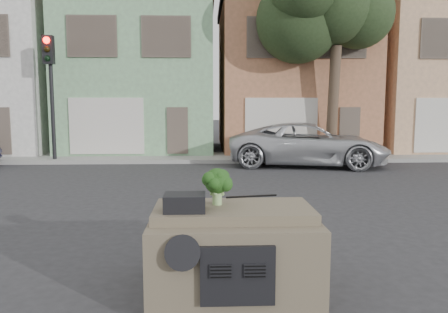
{
  "coord_description": "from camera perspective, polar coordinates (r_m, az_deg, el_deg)",
  "views": [
    {
      "loc": [
        -0.33,
        -8.36,
        2.35
      ],
      "look_at": [
        0.04,
        0.5,
        1.3
      ],
      "focal_mm": 35.0,
      "sensor_mm": 36.0,
      "label": 1
    }
  ],
  "objects": [
    {
      "name": "sidewalk",
      "position": [
        19.0,
        -1.4,
        -0.11
      ],
      "size": [
        40.0,
        3.0,
        0.15
      ],
      "primitive_type": "cube",
      "color": "gray",
      "rests_on": "ground"
    },
    {
      "name": "townhouse_mint",
      "position": [
        23.12,
        -10.46,
        10.19
      ],
      "size": [
        7.2,
        8.2,
        7.55
      ],
      "primitive_type": "cube",
      "color": "#7EAE7F",
      "rests_on": "ground"
    },
    {
      "name": "wiper_arm",
      "position": [
        5.9,
        3.61,
        -5.2
      ],
      "size": [
        0.69,
        0.15,
        0.02
      ],
      "primitive_type": "cube",
      "rotation": [
        0.0,
        0.0,
        0.17
      ],
      "color": "black",
      "rests_on": "car_dashboard"
    },
    {
      "name": "silver_pickup",
      "position": [
        17.23,
        10.91,
        -1.19
      ],
      "size": [
        6.45,
        3.92,
        1.67
      ],
      "primitive_type": "imported",
      "rotation": [
        0.0,
        0.0,
        1.37
      ],
      "color": "silver",
      "rests_on": "ground"
    },
    {
      "name": "tree_near",
      "position": [
        19.02,
        14.21,
        12.3
      ],
      "size": [
        4.4,
        4.0,
        8.5
      ],
      "primitive_type": "cube",
      "color": "#25371C",
      "rests_on": "ground"
    },
    {
      "name": "broccoli",
      "position": [
        5.41,
        -0.91,
        -3.88
      ],
      "size": [
        0.54,
        0.54,
        0.47
      ],
      "primitive_type": "cube",
      "rotation": [
        0.0,
        0.0,
        3.9
      ],
      "color": "#193A12",
      "rests_on": "car_dashboard"
    },
    {
      "name": "townhouse_tan",
      "position": [
        23.31,
        8.43,
        10.2
      ],
      "size": [
        7.2,
        8.2,
        7.55
      ],
      "primitive_type": "cube",
      "color": "#AD704D",
      "rests_on": "ground"
    },
    {
      "name": "car_dashboard",
      "position": [
        5.66,
        1.1,
        -11.7
      ],
      "size": [
        2.0,
        1.8,
        1.12
      ],
      "primitive_type": "cube",
      "color": "brown",
      "rests_on": "ground"
    },
    {
      "name": "traffic_signal",
      "position": [
        18.89,
        -21.64,
        6.9
      ],
      "size": [
        0.4,
        0.4,
        5.1
      ],
      "primitive_type": "cube",
      "color": "black",
      "rests_on": "ground"
    },
    {
      "name": "ground_plane",
      "position": [
        8.69,
        -0.14,
        -8.94
      ],
      "size": [
        120.0,
        120.0,
        0.0
      ],
      "primitive_type": "plane",
      "color": "#303033",
      "rests_on": "ground"
    },
    {
      "name": "townhouse_beige",
      "position": [
        25.78,
        25.26,
        9.3
      ],
      "size": [
        7.2,
        8.2,
        7.55
      ],
      "primitive_type": "cube",
      "color": "tan",
      "rests_on": "ground"
    },
    {
      "name": "instrument_hump",
      "position": [
        5.14,
        -5.15,
        -5.99
      ],
      "size": [
        0.48,
        0.38,
        0.2
      ],
      "primitive_type": "cube",
      "color": "black",
      "rests_on": "car_dashboard"
    }
  ]
}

